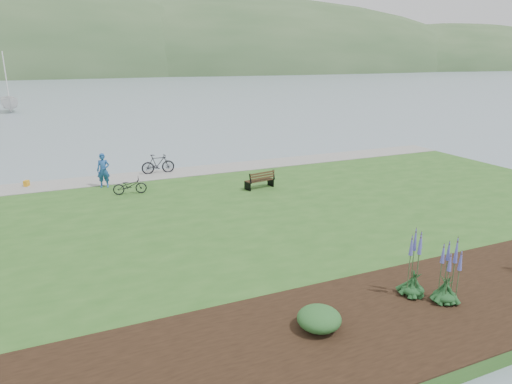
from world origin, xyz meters
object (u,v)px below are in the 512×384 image
bicycle_a (130,186)px  park_bench (260,180)px  sailboat (11,112)px  person (103,168)px

bicycle_a → park_bench: bearing=-98.8°
bicycle_a → sailboat: 44.43m
sailboat → bicycle_a: bearing=-86.9°
park_bench → person: (-7.05, 3.36, 0.56)m
person → sailboat: (-6.80, 42.00, -1.41)m
bicycle_a → person: bearing=35.8°
park_bench → bicycle_a: 6.29m
park_bench → sailboat: (-13.86, 45.36, -0.85)m
bicycle_a → sailboat: bearing=16.4°
park_bench → bicycle_a: bearing=154.1°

